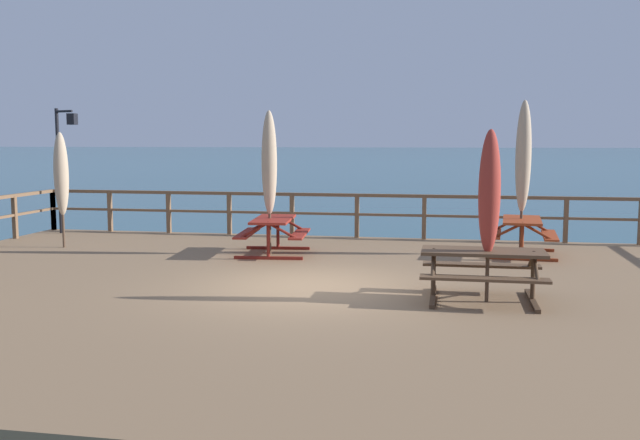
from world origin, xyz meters
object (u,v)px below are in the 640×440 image
(patio_umbrella_tall_back_right, at_px, (61,175))
(lamp_post_hooked, at_px, (64,151))
(patio_umbrella_tall_front, at_px, (523,157))
(patio_umbrella_tall_mid_right, at_px, (489,193))
(picnic_table_mid_left, at_px, (273,228))
(patio_umbrella_tall_back_left, at_px, (269,163))
(picnic_table_back_right, at_px, (483,264))
(picnic_table_mid_centre, at_px, (522,229))

(patio_umbrella_tall_back_right, distance_m, lamp_post_hooked, 2.52)
(patio_umbrella_tall_back_right, bearing_deg, patio_umbrella_tall_front, 4.71)
(patio_umbrella_tall_mid_right, relative_size, lamp_post_hooked, 0.80)
(picnic_table_mid_left, height_order, patio_umbrella_tall_back_left, patio_umbrella_tall_back_left)
(patio_umbrella_tall_mid_right, bearing_deg, lamp_post_hooked, 150.24)
(picnic_table_back_right, bearing_deg, patio_umbrella_tall_back_left, 139.77)
(picnic_table_mid_left, relative_size, patio_umbrella_tall_front, 0.56)
(patio_umbrella_tall_mid_right, height_order, patio_umbrella_tall_back_left, patio_umbrella_tall_back_left)
(picnic_table_mid_left, xyz_separation_m, patio_umbrella_tall_back_right, (-4.86, 0.05, 1.09))
(lamp_post_hooked, bearing_deg, patio_umbrella_tall_mid_right, -29.76)
(patio_umbrella_tall_mid_right, bearing_deg, patio_umbrella_tall_back_right, 157.75)
(patio_umbrella_tall_mid_right, bearing_deg, patio_umbrella_tall_front, 78.56)
(picnic_table_back_right, distance_m, patio_umbrella_tall_back_left, 5.68)
(patio_umbrella_tall_front, bearing_deg, picnic_table_back_right, -102.39)
(picnic_table_mid_left, bearing_deg, patio_umbrella_tall_front, 9.68)
(patio_umbrella_tall_back_left, bearing_deg, picnic_table_mid_centre, 9.13)
(lamp_post_hooked, bearing_deg, patio_umbrella_tall_back_right, -60.94)
(picnic_table_mid_left, bearing_deg, patio_umbrella_tall_back_left, -160.76)
(lamp_post_hooked, bearing_deg, patio_umbrella_tall_front, -6.83)
(patio_umbrella_tall_back_left, relative_size, patio_umbrella_tall_front, 0.93)
(picnic_table_mid_left, relative_size, patio_umbrella_tall_back_left, 0.60)
(picnic_table_mid_left, distance_m, patio_umbrella_tall_front, 5.40)
(picnic_table_back_right, xyz_separation_m, picnic_table_mid_centre, (0.99, 4.40, -0.01))
(picnic_table_mid_left, relative_size, lamp_post_hooked, 0.56)
(patio_umbrella_tall_mid_right, relative_size, patio_umbrella_tall_back_right, 0.99)
(patio_umbrella_tall_back_left, bearing_deg, picnic_table_mid_left, 19.24)
(picnic_table_mid_left, distance_m, lamp_post_hooked, 6.63)
(patio_umbrella_tall_back_left, height_order, patio_umbrella_tall_front, patio_umbrella_tall_front)
(patio_umbrella_tall_front, bearing_deg, lamp_post_hooked, 173.17)
(picnic_table_mid_left, height_order, lamp_post_hooked, lamp_post_hooked)
(patio_umbrella_tall_mid_right, relative_size, patio_umbrella_tall_front, 0.80)
(lamp_post_hooked, bearing_deg, picnic_table_mid_centre, -7.13)
(picnic_table_back_right, xyz_separation_m, picnic_table_mid_left, (-4.14, 3.58, -0.00))
(picnic_table_mid_centre, bearing_deg, picnic_table_back_right, -102.67)
(picnic_table_back_right, xyz_separation_m, patio_umbrella_tall_mid_right, (0.06, -0.07, 1.07))
(picnic_table_back_right, relative_size, picnic_table_mid_centre, 1.04)
(patio_umbrella_tall_mid_right, distance_m, patio_umbrella_tall_back_right, 9.79)
(picnic_table_mid_left, relative_size, patio_umbrella_tall_back_right, 0.70)
(patio_umbrella_tall_back_left, xyz_separation_m, lamp_post_hooked, (-5.99, 2.23, 0.20))
(patio_umbrella_tall_front, bearing_deg, picnic_table_mid_centre, -81.57)
(picnic_table_back_right, distance_m, patio_umbrella_tall_front, 4.80)
(picnic_table_mid_left, distance_m, patio_umbrella_tall_mid_right, 5.67)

